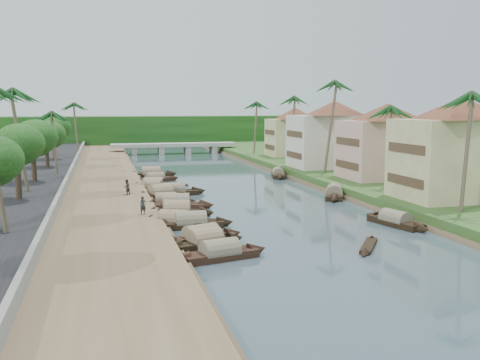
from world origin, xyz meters
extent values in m
plane|color=#384A54|center=(0.00, 0.00, 0.00)|extent=(220.00, 220.00, 0.00)
cube|color=brown|center=(-16.00, 20.00, 0.40)|extent=(10.00, 180.00, 0.80)
cube|color=#2B5020|center=(19.00, 20.00, 0.60)|extent=(16.00, 180.00, 1.20)
cube|color=black|center=(-24.50, 20.00, 0.70)|extent=(8.00, 180.00, 1.40)
cube|color=slate|center=(-20.20, 20.00, 1.35)|extent=(0.40, 180.00, 1.10)
cube|color=#113A0F|center=(0.00, 95.00, 4.00)|extent=(120.00, 4.00, 8.00)
cube|color=#113A0F|center=(0.00, 100.00, 4.00)|extent=(120.00, 4.00, 8.00)
cube|color=#113A0F|center=(0.00, 105.00, 4.00)|extent=(120.00, 4.00, 8.00)
cube|color=#98988E|center=(0.00, 72.00, 2.00)|extent=(28.00, 4.00, 0.80)
cube|color=#98988E|center=(-9.00, 72.00, 0.90)|extent=(1.20, 3.50, 1.80)
cube|color=#98988E|center=(-3.00, 72.00, 0.90)|extent=(1.20, 3.50, 1.80)
cube|color=#98988E|center=(3.00, 72.00, 0.90)|extent=(1.20, 3.50, 1.80)
cube|color=#98988E|center=(9.00, 72.00, 0.90)|extent=(1.20, 3.50, 1.80)
cube|color=beige|center=(19.00, -2.00, 5.20)|extent=(12.00, 8.00, 8.00)
pyramid|color=brown|center=(19.00, -2.00, 10.30)|extent=(14.85, 14.85, 2.20)
cube|color=#483321|center=(12.95, -2.00, 3.20)|extent=(0.10, 6.40, 0.90)
cube|color=#483321|center=(12.95, -2.00, 6.40)|extent=(0.10, 6.40, 0.90)
cube|color=#D4A196|center=(20.00, 14.00, 4.95)|extent=(11.00, 8.00, 7.50)
pyramid|color=brown|center=(20.00, 14.00, 9.80)|extent=(14.11, 14.11, 2.20)
cube|color=#483321|center=(14.45, 14.00, 3.08)|extent=(0.10, 6.40, 0.90)
cube|color=#483321|center=(14.45, 14.00, 6.08)|extent=(0.10, 6.40, 0.90)
cube|color=silver|center=(19.00, 28.00, 5.20)|extent=(13.00, 8.00, 8.00)
pyramid|color=brown|center=(19.00, 28.00, 10.30)|extent=(15.59, 15.59, 2.20)
cube|color=#483321|center=(12.45, 28.00, 3.20)|extent=(0.10, 6.40, 0.90)
cube|color=#483321|center=(12.45, 28.00, 6.40)|extent=(0.10, 6.40, 0.90)
cube|color=beige|center=(20.00, 48.00, 4.70)|extent=(10.00, 7.00, 7.00)
pyramid|color=brown|center=(20.00, 48.00, 9.30)|extent=(12.62, 12.62, 2.20)
cube|color=#483321|center=(14.95, 48.00, 2.95)|extent=(0.10, 5.60, 0.90)
cube|color=#483321|center=(14.95, 48.00, 5.75)|extent=(0.10, 5.60, 0.90)
cube|color=black|center=(-8.28, -13.55, 0.20)|extent=(5.61, 2.86, 0.70)
cone|color=black|center=(-5.38, -12.86, 0.28)|extent=(1.84, 1.82, 1.68)
cone|color=black|center=(-11.19, -14.23, 0.28)|extent=(1.84, 1.82, 1.68)
cylinder|color=gray|center=(-8.28, -13.55, 0.58)|extent=(4.39, 2.64, 1.74)
cube|color=black|center=(-8.68, -10.21, 0.20)|extent=(5.25, 3.28, 0.70)
cone|color=black|center=(-6.08, -9.32, 0.28)|extent=(1.88, 1.97, 1.74)
cone|color=black|center=(-11.27, -11.11, 0.28)|extent=(1.88, 1.97, 1.74)
cylinder|color=#8D7B5A|center=(-8.68, -10.21, 0.58)|extent=(4.17, 2.96, 1.83)
cube|color=black|center=(-8.71, -8.77, 0.20)|extent=(5.72, 3.49, 0.70)
cone|color=black|center=(-5.86, -7.73, 0.28)|extent=(2.00, 1.98, 1.71)
cone|color=black|center=(-11.56, -9.82, 0.28)|extent=(2.00, 1.98, 1.71)
cylinder|color=#8D7B5A|center=(-8.71, -8.77, 0.58)|extent=(4.53, 3.11, 1.77)
cube|color=black|center=(-8.63, -3.38, 0.20)|extent=(5.60, 1.92, 0.70)
cone|color=black|center=(-5.54, -3.46, 0.28)|extent=(1.64, 1.64, 1.77)
cone|color=black|center=(-11.71, -3.30, 0.28)|extent=(1.64, 1.64, 1.77)
cylinder|color=gray|center=(-8.63, -3.38, 0.58)|extent=(4.29, 1.95, 1.84)
cube|color=black|center=(-9.92, -2.51, 0.20)|extent=(5.53, 4.11, 0.70)
cone|color=black|center=(-7.33, -3.91, 0.28)|extent=(2.13, 2.16, 1.79)
cone|color=black|center=(-12.52, -1.10, 0.28)|extent=(2.13, 2.16, 1.79)
cylinder|color=#8D7B5A|center=(-9.92, -2.51, 0.58)|extent=(4.46, 3.58, 1.87)
cube|color=black|center=(-9.09, 1.77, 0.20)|extent=(5.48, 3.11, 0.70)
cone|color=black|center=(-6.29, 1.12, 0.28)|extent=(1.89, 2.09, 1.96)
cone|color=black|center=(-11.89, 2.42, 0.28)|extent=(1.89, 2.09, 1.96)
cylinder|color=#8D7B5A|center=(-9.09, 1.77, 0.58)|extent=(4.31, 2.91, 2.07)
cube|color=black|center=(-8.64, 5.74, 0.20)|extent=(5.98, 3.03, 0.70)
cone|color=black|center=(-5.52, 5.18, 0.28)|extent=(1.97, 2.11, 2.02)
cone|color=black|center=(-11.76, 6.31, 0.28)|extent=(1.97, 2.11, 2.02)
cylinder|color=gray|center=(-8.64, 5.74, 0.58)|extent=(4.67, 2.87, 2.13)
cube|color=black|center=(-9.39, 8.34, 0.20)|extent=(4.81, 1.86, 0.70)
cone|color=black|center=(-6.79, 8.12, 0.28)|extent=(1.45, 1.44, 1.48)
cone|color=black|center=(-12.00, 8.56, 0.28)|extent=(1.45, 1.44, 1.48)
cylinder|color=#8D7B5A|center=(-9.39, 8.34, 0.58)|extent=(3.71, 1.83, 1.54)
cube|color=black|center=(-9.43, 13.11, 0.20)|extent=(5.49, 3.45, 0.70)
cone|color=black|center=(-6.72, 14.01, 0.28)|extent=(1.98, 2.12, 1.89)
cone|color=black|center=(-12.14, 12.20, 0.28)|extent=(1.98, 2.12, 1.89)
cylinder|color=#8D7B5A|center=(-9.43, 13.11, 0.58)|extent=(4.36, 3.13, 1.99)
cube|color=black|center=(-8.04, 14.21, 0.20)|extent=(6.58, 2.90, 0.70)
cone|color=black|center=(-4.56, 14.79, 0.28)|extent=(2.06, 1.97, 1.91)
cone|color=black|center=(-11.53, 13.64, 0.28)|extent=(2.06, 1.97, 1.91)
cylinder|color=gray|center=(-8.04, 14.21, 0.58)|extent=(5.11, 2.73, 1.97)
cube|color=black|center=(-9.86, 18.77, 0.20)|extent=(5.39, 3.61, 0.70)
cone|color=black|center=(-7.24, 17.62, 0.28)|extent=(1.97, 1.99, 1.68)
cone|color=black|center=(-12.47, 19.92, 0.28)|extent=(1.97, 1.99, 1.68)
cylinder|color=#8D7B5A|center=(-9.86, 18.77, 0.58)|extent=(4.30, 3.19, 1.75)
cube|color=black|center=(-9.52, 20.70, 0.20)|extent=(5.14, 2.22, 0.70)
cone|color=black|center=(-6.77, 20.41, 0.28)|extent=(1.60, 1.68, 1.70)
cone|color=black|center=(-12.28, 20.98, 0.28)|extent=(1.60, 1.68, 1.70)
cylinder|color=#8D7B5A|center=(-9.52, 20.70, 0.58)|extent=(3.98, 2.16, 1.78)
cube|color=black|center=(-8.74, 26.91, 0.20)|extent=(5.51, 2.76, 0.70)
cone|color=black|center=(-5.88, 27.65, 0.28)|extent=(1.79, 1.66, 1.50)
cone|color=black|center=(-11.60, 26.17, 0.28)|extent=(1.79, 1.66, 1.50)
cylinder|color=gray|center=(-8.74, 26.91, 0.58)|extent=(4.31, 2.50, 1.54)
cube|color=black|center=(-8.76, 32.76, 0.20)|extent=(5.75, 1.90, 0.70)
cone|color=black|center=(-5.57, 32.78, 0.28)|extent=(1.67, 1.69, 1.86)
cone|color=black|center=(-11.95, 32.73, 0.28)|extent=(1.67, 1.69, 1.86)
cylinder|color=#8D7B5A|center=(-8.76, 32.76, 0.58)|extent=(4.40, 1.97, 1.94)
cube|color=black|center=(9.04, -7.07, 0.20)|extent=(2.90, 5.82, 0.70)
cone|color=black|center=(8.28, -4.06, 0.28)|extent=(1.77, 1.88, 1.61)
cone|color=black|center=(9.79, -10.09, 0.28)|extent=(1.77, 1.88, 1.61)
cylinder|color=gray|center=(9.04, -7.07, 0.58)|extent=(2.64, 4.55, 1.65)
cube|color=black|center=(10.11, 8.10, 0.20)|extent=(4.29, 6.29, 0.70)
cone|color=black|center=(11.53, 11.14, 0.28)|extent=(2.30, 2.30, 1.92)
cone|color=black|center=(8.69, 5.06, 0.28)|extent=(2.30, 2.30, 1.92)
cylinder|color=gray|center=(10.11, 8.10, 0.58)|extent=(3.76, 5.03, 1.99)
cube|color=black|center=(9.69, 27.25, 0.20)|extent=(3.04, 6.06, 0.70)
cone|color=black|center=(10.48, 30.39, 0.28)|extent=(1.86, 1.97, 1.69)
cone|color=black|center=(8.91, 24.11, 0.28)|extent=(1.86, 1.97, 1.69)
cylinder|color=gray|center=(9.69, 27.25, 0.58)|extent=(2.77, 4.74, 1.73)
cube|color=black|center=(3.16, -13.26, 0.10)|extent=(3.20, 4.08, 0.35)
cone|color=black|center=(4.60, -11.23, 0.10)|extent=(1.29, 1.37, 0.80)
cone|color=black|center=(1.73, -15.30, 0.10)|extent=(1.29, 1.37, 0.80)
cube|color=black|center=(-8.47, -3.14, 0.10)|extent=(3.91, 1.94, 0.35)
cone|color=black|center=(-6.41, -2.51, 0.10)|extent=(1.17, 1.10, 0.85)
cone|color=black|center=(-10.53, -3.78, 0.10)|extent=(1.17, 1.10, 0.85)
cube|color=black|center=(-7.36, 22.04, 0.10)|extent=(3.98, 1.57, 0.35)
cone|color=black|center=(-5.21, 21.59, 0.10)|extent=(1.12, 0.97, 0.78)
cone|color=black|center=(-9.51, 22.50, 0.10)|extent=(1.12, 0.97, 0.78)
cylinder|color=brown|center=(15.00, -8.14, 6.42)|extent=(0.88, 0.36, 10.44)
sphere|color=#17471C|center=(15.00, -8.14, 11.43)|extent=(3.20, 3.20, 3.20)
cylinder|color=brown|center=(16.00, 6.85, 5.84)|extent=(0.83, 0.36, 9.29)
sphere|color=#17471C|center=(16.00, 6.85, 10.30)|extent=(3.20, 3.20, 3.20)
cylinder|color=brown|center=(15.00, 21.44, 7.65)|extent=(1.91, 0.36, 12.86)
sphere|color=#17471C|center=(15.00, 21.44, 13.85)|extent=(3.20, 3.20, 3.20)
cylinder|color=brown|center=(16.00, 39.05, 6.73)|extent=(1.12, 0.36, 11.06)
sphere|color=#17471C|center=(16.00, 39.05, 12.04)|extent=(3.20, 3.20, 3.20)
cylinder|color=brown|center=(-24.00, 12.33, 6.85)|extent=(1.55, 0.36, 10.88)
sphere|color=#17471C|center=(-24.00, 12.33, 12.08)|extent=(3.20, 3.20, 3.20)
cylinder|color=brown|center=(-22.00, 28.21, 5.56)|extent=(0.80, 0.36, 8.32)
sphere|color=#17471C|center=(-22.00, 28.21, 9.55)|extent=(3.20, 3.20, 3.20)
cylinder|color=brown|center=(14.00, 54.93, 6.33)|extent=(0.93, 0.36, 10.26)
sphere|color=#17471C|center=(14.00, 54.93, 11.25)|extent=(3.20, 3.20, 3.20)
cylinder|color=brown|center=(-20.50, 61.73, 6.31)|extent=(0.92, 0.36, 9.82)
sphere|color=#17471C|center=(-20.50, 61.73, 11.02)|extent=(3.20, 3.20, 3.20)
cylinder|color=#423126|center=(-24.00, 7.61, 3.16)|extent=(0.60, 0.60, 3.60)
ellipsoid|color=#113A0F|center=(-24.00, 7.61, 6.60)|extent=(4.77, 4.77, 3.92)
cylinder|color=#423126|center=(-24.00, 20.74, 3.13)|extent=(0.60, 0.60, 3.53)
ellipsoid|color=#113A0F|center=(-24.00, 20.74, 6.51)|extent=(5.29, 5.29, 4.35)
cylinder|color=#423126|center=(-24.00, 37.52, 2.96)|extent=(0.60, 0.60, 3.20)
ellipsoid|color=#113A0F|center=(-24.00, 37.52, 6.02)|extent=(5.15, 5.15, 4.24)
cylinder|color=#423126|center=(-24.00, 50.64, 3.18)|extent=(0.60, 0.60, 3.64)
ellipsoid|color=#113A0F|center=(-24.00, 50.64, 6.66)|extent=(5.30, 5.30, 4.36)
cylinder|color=#423126|center=(24.00, 30.32, 3.05)|extent=(0.60, 0.60, 3.78)
ellipsoid|color=#113A0F|center=(24.00, 30.32, 6.65)|extent=(4.18, 4.18, 3.44)
imported|color=#25262D|center=(-12.47, -0.41, 1.62)|extent=(0.69, 0.57, 1.64)
imported|color=#322A23|center=(-13.38, 11.15, 1.65)|extent=(1.04, 1.04, 1.70)
camera|label=1|loc=(-15.92, -48.44, 10.35)|focal=40.00mm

